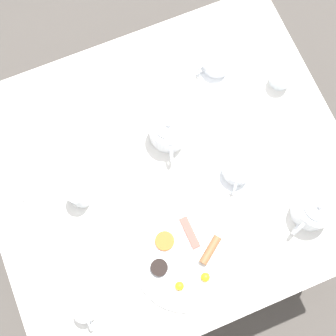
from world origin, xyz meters
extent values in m
plane|color=#4C4742|center=(0.00, 0.00, 0.00)|extent=(8.00, 8.00, 0.00)
cube|color=silver|center=(0.00, 0.00, 0.69)|extent=(1.02, 1.17, 0.03)
cylinder|color=brown|center=(-0.46, -0.53, 0.34)|extent=(0.04, 0.04, 0.67)
cylinder|color=brown|center=(-0.46, 0.53, 0.34)|extent=(0.04, 0.04, 0.67)
cylinder|color=white|center=(0.29, -0.06, 0.71)|extent=(0.32, 0.32, 0.01)
cylinder|color=white|center=(0.35, -0.11, 0.72)|extent=(0.07, 0.07, 0.00)
sphere|color=yellow|center=(0.35, -0.11, 0.73)|extent=(0.03, 0.03, 0.03)
cylinder|color=white|center=(0.36, -0.03, 0.72)|extent=(0.06, 0.06, 0.00)
sphere|color=yellow|center=(0.36, -0.03, 0.73)|extent=(0.03, 0.03, 0.03)
cylinder|color=brown|center=(0.29, 0.02, 0.73)|extent=(0.08, 0.09, 0.03)
cube|color=#B74C42|center=(0.22, -0.02, 0.72)|extent=(0.10, 0.03, 0.01)
cylinder|color=#D16023|center=(0.21, -0.10, 0.72)|extent=(0.06, 0.06, 0.01)
cylinder|color=black|center=(0.28, -0.14, 0.72)|extent=(0.05, 0.05, 0.02)
cylinder|color=white|center=(-0.11, 0.05, 0.75)|extent=(0.13, 0.13, 0.09)
cylinder|color=white|center=(-0.11, 0.05, 0.80)|extent=(0.09, 0.09, 0.01)
sphere|color=white|center=(-0.11, 0.05, 0.81)|extent=(0.02, 0.02, 0.02)
cone|color=white|center=(-0.18, 0.07, 0.76)|extent=(0.06, 0.03, 0.05)
torus|color=white|center=(-0.04, 0.03, 0.75)|extent=(0.07, 0.03, 0.07)
cylinder|color=white|center=(0.30, 0.36, 0.75)|extent=(0.13, 0.13, 0.09)
cylinder|color=white|center=(0.30, 0.36, 0.80)|extent=(0.09, 0.09, 0.01)
sphere|color=white|center=(0.30, 0.36, 0.81)|extent=(0.02, 0.02, 0.02)
cone|color=white|center=(0.27, 0.43, 0.76)|extent=(0.04, 0.06, 0.05)
torus|color=white|center=(0.33, 0.30, 0.75)|extent=(0.04, 0.07, 0.07)
cylinder|color=white|center=(-0.27, 0.29, 0.71)|extent=(0.15, 0.15, 0.01)
cylinder|color=white|center=(-0.27, 0.29, 0.74)|extent=(0.09, 0.09, 0.06)
cylinder|color=olive|center=(-0.27, 0.29, 0.73)|extent=(0.08, 0.08, 0.05)
torus|color=white|center=(-0.27, 0.24, 0.74)|extent=(0.01, 0.04, 0.04)
cylinder|color=white|center=(0.09, 0.20, 0.71)|extent=(0.15, 0.15, 0.01)
cylinder|color=white|center=(0.09, 0.20, 0.74)|extent=(0.09, 0.09, 0.06)
cylinder|color=olive|center=(0.09, 0.20, 0.73)|extent=(0.08, 0.08, 0.04)
torus|color=white|center=(0.14, 0.17, 0.74)|extent=(0.04, 0.03, 0.04)
cylinder|color=white|center=(-0.02, -0.29, 0.75)|extent=(0.07, 0.07, 0.09)
cylinder|color=white|center=(-0.14, 0.47, 0.75)|extent=(0.07, 0.07, 0.09)
cylinder|color=white|center=(0.32, -0.39, 0.74)|extent=(0.06, 0.06, 0.07)
torus|color=white|center=(0.35, -0.39, 0.74)|extent=(0.05, 0.01, 0.05)
cube|color=white|center=(-0.14, -0.44, 0.71)|extent=(0.16, 0.16, 0.01)
cube|color=silver|center=(-0.36, -0.31, 0.71)|extent=(0.16, 0.07, 0.00)
cube|color=silver|center=(-0.35, -0.09, 0.71)|extent=(0.12, 0.18, 0.00)
camera|label=1|loc=(0.35, -0.15, 2.18)|focal=50.00mm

